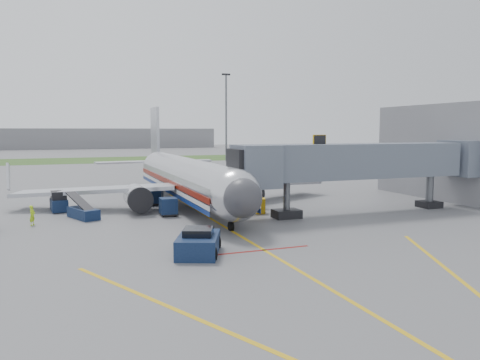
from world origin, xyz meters
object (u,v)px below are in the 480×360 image
object	(u,v)px
baggage_tug	(59,202)
pushback_tug	(198,243)
ramp_worker	(32,215)
airliner	(186,177)
belt_loader	(83,212)

from	to	relation	value
baggage_tug	pushback_tug	bearing A→B (deg)	-67.56
ramp_worker	airliner	bearing A→B (deg)	-37.78
belt_loader	ramp_worker	xyz separation A→B (m)	(-3.76, -1.61, 0.27)
ramp_worker	belt_loader	bearing A→B (deg)	-38.59
airliner	ramp_worker	bearing A→B (deg)	-156.02
airliner	ramp_worker	world-z (taller)	airliner
pushback_tug	ramp_worker	distance (m)	15.92
belt_loader	ramp_worker	size ratio (longest dim) A/B	2.73
pushback_tug	ramp_worker	world-z (taller)	pushback_tug
baggage_tug	ramp_worker	world-z (taller)	baggage_tug
belt_loader	airliner	bearing A→B (deg)	24.29
baggage_tug	belt_loader	size ratio (longest dim) A/B	0.64
airliner	ramp_worker	xyz separation A→B (m)	(-13.61, -6.06, -1.87)
pushback_tug	belt_loader	world-z (taller)	belt_loader
airliner	baggage_tug	size ratio (longest dim) A/B	13.10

